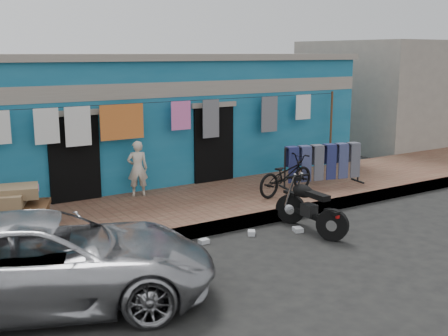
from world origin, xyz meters
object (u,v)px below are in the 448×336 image
Objects in this scene: car at (47,260)px; seated_person at (138,168)px; motorcycle at (311,206)px; bicycle at (286,171)px; jeans_rack at (323,164)px.

seated_person reaches higher than car.
seated_person is at bearing 123.13° from motorcycle.
car is 6.38m from bicycle.
seated_person is 0.57× the size of jeans_rack.
motorcycle is (-0.81, -1.76, -0.27)m from bicycle.
seated_person is at bearing -16.58° from car.
bicycle is at bearing 167.42° from seated_person.
bicycle is (5.96, 2.27, 0.14)m from car.
bicycle reaches higher than car.
car is 5.18m from motorcycle.
bicycle is 1.03× the size of motorcycle.
motorcycle is at bearing -62.74° from car.
seated_person is 4.02m from motorcycle.
seated_person is 3.31m from bicycle.
jeans_rack is (4.16, -1.46, -0.11)m from seated_person.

